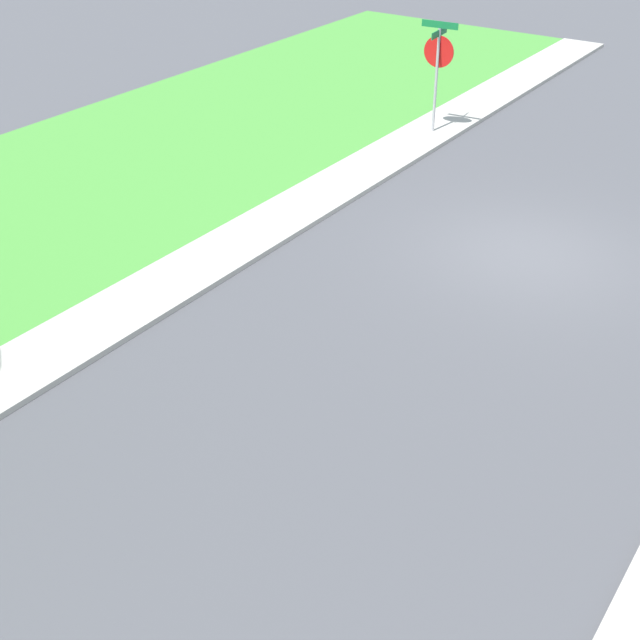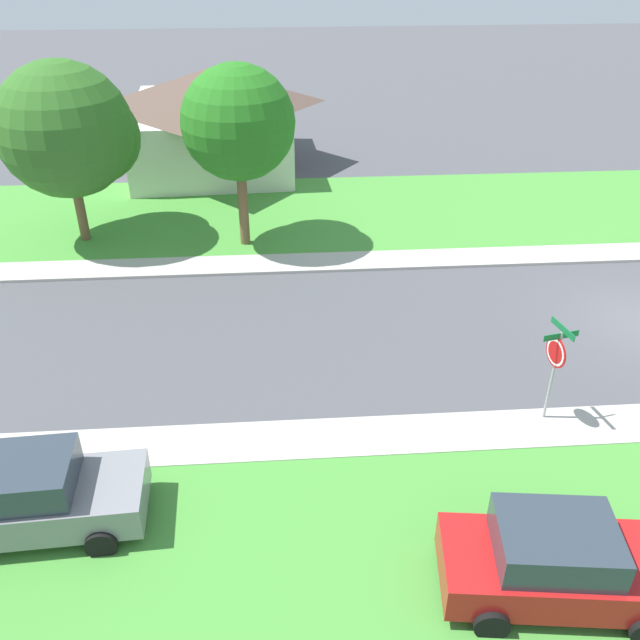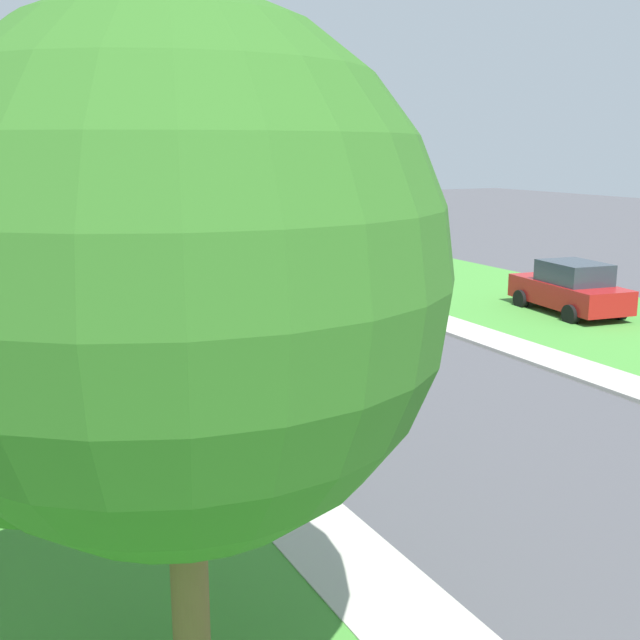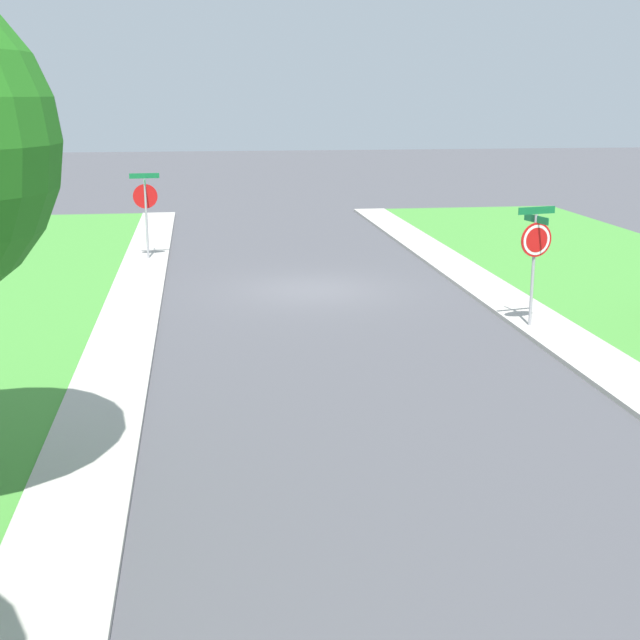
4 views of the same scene
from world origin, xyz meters
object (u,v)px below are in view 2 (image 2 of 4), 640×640
stop_sign_far_corner (555,358)px  tree_across_left (243,125)px  car_grey_kerbside_mid (33,496)px  car_red_far_down_street (559,562)px  tree_corner_large (73,132)px  house_right_setback (211,117)px

stop_sign_far_corner → tree_across_left: (11.04, 7.47, 2.58)m
stop_sign_far_corner → car_grey_kerbside_mid: size_ratio=0.63×
car_red_far_down_street → tree_corner_large: tree_corner_large is taller
stop_sign_far_corner → tree_across_left: bearing=34.1°
tree_across_left → car_red_far_down_street: bearing=-159.8°
stop_sign_far_corner → tree_corner_large: (11.88, 13.54, 2.21)m
car_red_far_down_street → house_right_setback: (24.96, 7.74, 1.50)m
stop_sign_far_corner → tree_corner_large: bearing=48.7°
car_grey_kerbside_mid → car_red_far_down_street: bearing=-103.2°
stop_sign_far_corner → house_right_setback: 22.13m
car_red_far_down_street → house_right_setback: house_right_setback is taller
car_grey_kerbside_mid → house_right_setback: 22.78m
car_red_far_down_street → house_right_setback: bearing=17.2°
stop_sign_far_corner → car_grey_kerbside_mid: 11.86m
tree_across_left → house_right_setback: bearing=11.7°
tree_corner_large → house_right_setback: 9.35m
car_red_far_down_street → tree_across_left: (15.95, 5.87, 3.59)m
tree_corner_large → tree_across_left: 6.14m
stop_sign_far_corner → car_red_far_down_street: size_ratio=0.62×
stop_sign_far_corner → car_red_far_down_street: bearing=162.0°
stop_sign_far_corner → house_right_setback: (20.05, 9.34, 0.49)m
car_grey_kerbside_mid → house_right_setback: house_right_setback is taller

